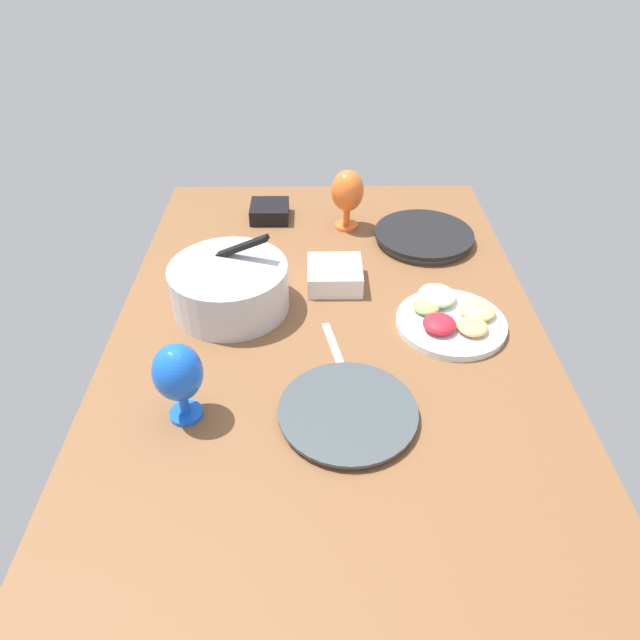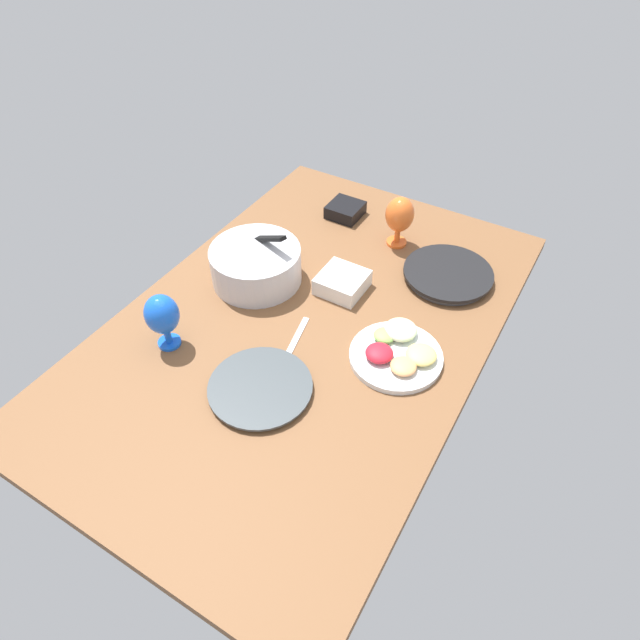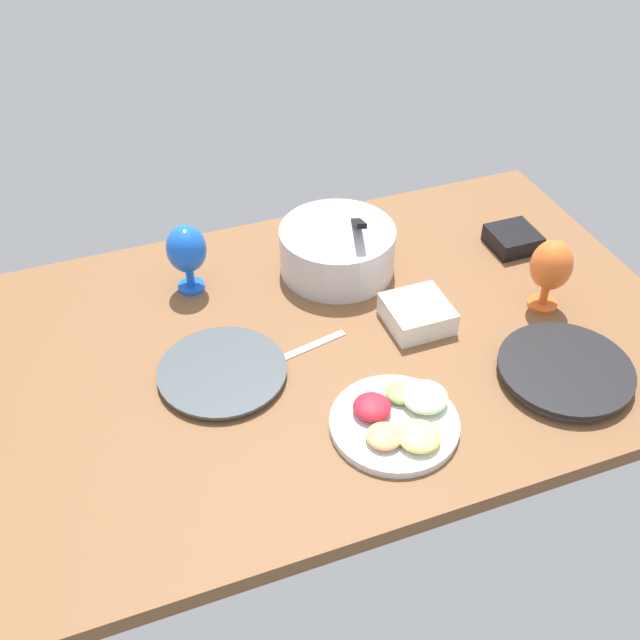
{
  "view_description": "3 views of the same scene",
  "coord_description": "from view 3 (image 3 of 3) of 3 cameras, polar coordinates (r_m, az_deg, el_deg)",
  "views": [
    {
      "loc": [
        -107.22,
        3.29,
        86.64
      ],
      "look_at": [
        -5.29,
        2.11,
        6.93
      ],
      "focal_mm": 32.07,
      "sensor_mm": 36.0,
      "label": 1
    },
    {
      "loc": [
        -99.61,
        -64.2,
        117.49
      ],
      "look_at": [
        -2.76,
        -6.84,
        6.93
      ],
      "focal_mm": 30.93,
      "sensor_mm": 36.0,
      "label": 2
    },
    {
      "loc": [
        -49.42,
        -121.76,
        118.17
      ],
      "look_at": [
        -4.52,
        -0.69,
        6.93
      ],
      "focal_mm": 42.92,
      "sensor_mm": 36.0,
      "label": 3
    }
  ],
  "objects": [
    {
      "name": "dinner_plate_right",
      "position": [
        1.74,
        17.8,
        -3.65
      ],
      "size": [
        29.31,
        29.31,
        3.05
      ],
      "color": "#4C4C51",
      "rests_on": "ground_plane"
    },
    {
      "name": "mixing_bowl",
      "position": [
        1.93,
        1.3,
        5.39
      ],
      "size": [
        29.14,
        29.14,
        19.18
      ],
      "color": "silver",
      "rests_on": "ground_plane"
    },
    {
      "name": "hurricane_glass_blue",
      "position": [
        1.86,
        -9.92,
        5.11
      ],
      "size": [
        9.69,
        9.69,
        18.01
      ],
      "color": "blue",
      "rests_on": "ground_plane"
    },
    {
      "name": "fruit_platter",
      "position": [
        1.57,
        5.89,
        -7.34
      ],
      "size": [
        26.53,
        26.53,
        5.3
      ],
      "color": "silver",
      "rests_on": "ground_plane"
    },
    {
      "name": "dinner_plate_left",
      "position": [
        1.68,
        -7.29,
        -3.89
      ],
      "size": [
        28.25,
        28.25,
        1.96
      ],
      "color": "silver",
      "rests_on": "ground_plane"
    },
    {
      "name": "square_bowl_white",
      "position": [
        1.8,
        7.27,
        0.54
      ],
      "size": [
        14.29,
        14.29,
        5.74
      ],
      "color": "white",
      "rests_on": "ground_plane"
    },
    {
      "name": "square_bowl_black",
      "position": [
        2.1,
        14.19,
        5.94
      ],
      "size": [
        11.96,
        11.96,
        4.76
      ],
      "color": "black",
      "rests_on": "ground_plane"
    },
    {
      "name": "ground_plane",
      "position": [
        1.78,
        1.29,
        -1.71
      ],
      "size": [
        160.0,
        104.0,
        4.0
      ],
      "primitive_type": "cube",
      "color": "brown"
    },
    {
      "name": "hurricane_glass_orange",
      "position": [
        1.86,
        16.84,
        3.79
      ],
      "size": [
        9.83,
        9.83,
        18.45
      ],
      "color": "orange",
      "rests_on": "ground_plane"
    },
    {
      "name": "fork_by_left_plate",
      "position": [
        1.74,
        -0.69,
        -1.93
      ],
      "size": [
        17.98,
        5.53,
        0.6
      ],
      "primitive_type": "cube",
      "rotation": [
        0.0,
        0.0,
        0.21
      ],
      "color": "silver",
      "rests_on": "ground_plane"
    }
  ]
}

